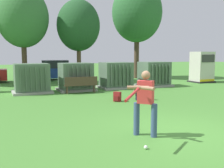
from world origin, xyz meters
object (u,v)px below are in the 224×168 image
transformer_mid_west (76,77)px  transformer_mid_east (116,76)px  transformer_west (32,79)px  transformer_east (154,74)px  parked_car_left_of_center (54,71)px  park_bench (81,84)px  generator_enclosure (202,67)px  backpack (117,97)px  sports_ball (146,147)px  batter (145,100)px  seated_spectator (139,92)px

transformer_mid_west → transformer_mid_east: (2.60, -0.02, 0.00)m
transformer_west → transformer_east: 7.82m
transformer_mid_west → parked_car_left_of_center: size_ratio=0.48×
park_bench → generator_enclosure: bearing=8.9°
transformer_west → backpack: bearing=-53.1°
sports_ball → transformer_east: bearing=55.8°
batter → seated_spectator: bearing=61.3°
transformer_west → backpack: 5.37m
transformer_east → sports_ball: transformer_east is taller
transformer_east → seated_spectator: transformer_east is taller
transformer_mid_west → sports_ball: bearing=-97.1°
sports_ball → transformer_west: bearing=97.2°
transformer_mid_west → generator_enclosure: 9.96m
transformer_mid_east → backpack: transformer_mid_east is taller
generator_enclosure → transformer_mid_west: bearing=-177.8°
transformer_east → park_bench: transformer_east is taller
backpack → parked_car_left_of_center: 11.05m
transformer_east → sports_ball: 11.71m
transformer_west → park_bench: (2.43, -1.28, -0.25)m
generator_enclosure → backpack: size_ratio=5.23×
transformer_mid_west → transformer_mid_east: 2.60m
seated_spectator → backpack: (-1.15, 0.00, -0.16)m
batter → sports_ball: (-0.45, -0.81, -0.93)m
park_bench → transformer_west: bearing=152.3°
generator_enclosure → batter: (-10.73, -9.41, -0.16)m
transformer_east → batter: size_ratio=1.21×
transformer_east → backpack: (-4.62, -4.02, -0.57)m
transformer_mid_west → park_bench: transformer_mid_west is taller
transformer_mid_west → backpack: transformer_mid_west is taller
transformer_mid_west → transformer_mid_east: size_ratio=1.00×
transformer_west → generator_enclosure: size_ratio=0.91×
transformer_mid_west → parked_car_left_of_center: 6.83m
transformer_west → seated_spectator: (4.35, -4.27, -0.41)m
parked_car_left_of_center → park_bench: bearing=-91.2°
seated_spectator → parked_car_left_of_center: parked_car_left_of_center is taller
seated_spectator → parked_car_left_of_center: size_ratio=0.22×
transformer_east → generator_enclosure: generator_enclosure is taller
generator_enclosure → batter: generator_enclosure is taller
backpack → parked_car_left_of_center: bearing=93.2°
park_bench → backpack: 3.11m
transformer_mid_west → batter: 9.07m
transformer_mid_east → park_bench: (-2.66, -1.18, -0.25)m
batter → backpack: (1.50, 4.84, -0.76)m
park_bench → parked_car_left_of_center: 8.03m
sports_ball → generator_enclosure: bearing=42.4°
transformer_west → seated_spectator: bearing=-44.4°
generator_enclosure → sports_ball: bearing=-137.6°
generator_enclosure → batter: size_ratio=1.32×
generator_enclosure → parked_car_left_of_center: 11.78m
batter → seated_spectator: 5.55m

